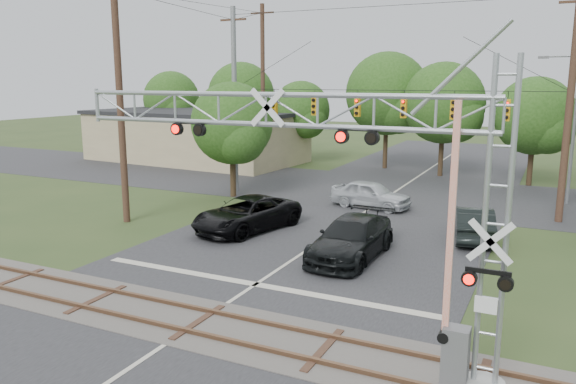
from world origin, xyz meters
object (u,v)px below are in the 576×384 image
at_px(pickup_black, 247,214).
at_px(sedan_silver, 371,194).
at_px(commercial_building, 195,136).
at_px(streetlight, 571,121).
at_px(car_dark, 351,238).
at_px(crossing_gantry, 346,180).
at_px(traffic_signal_span, 396,105).

bearing_deg(pickup_black, sedan_silver, 75.39).
height_order(sedan_silver, commercial_building, commercial_building).
xyz_separation_m(commercial_building, streetlight, (29.54, -5.37, 2.58)).
bearing_deg(car_dark, crossing_gantry, -70.87).
bearing_deg(streetlight, commercial_building, 169.69).
xyz_separation_m(traffic_signal_span, sedan_silver, (-0.98, -1.06, -4.95)).
height_order(pickup_black, commercial_building, commercial_building).
distance_m(pickup_black, commercial_building, 24.42).
xyz_separation_m(pickup_black, commercial_building, (-15.88, 18.50, 1.41)).
xyz_separation_m(crossing_gantry, traffic_signal_span, (-3.75, 18.36, 0.98)).
bearing_deg(commercial_building, sedan_silver, -25.48).
bearing_deg(sedan_silver, streetlight, -50.27).
height_order(crossing_gantry, streetlight, streetlight).
bearing_deg(traffic_signal_span, sedan_silver, -132.89).
height_order(traffic_signal_span, pickup_black, traffic_signal_span).
bearing_deg(traffic_signal_span, pickup_black, -120.37).
distance_m(pickup_black, sedan_silver, 8.17).
distance_m(crossing_gantry, streetlight, 23.78).
bearing_deg(car_dark, sedan_silver, 103.94).
distance_m(pickup_black, car_dark, 6.19).
xyz_separation_m(crossing_gantry, pickup_black, (-8.59, 10.10, -3.94)).
relative_size(traffic_signal_span, streetlight, 2.26).
height_order(car_dark, sedan_silver, car_dark).
relative_size(pickup_black, sedan_silver, 1.28).
height_order(traffic_signal_span, sedan_silver, traffic_signal_span).
xyz_separation_m(crossing_gantry, streetlight, (5.07, 23.23, 0.04)).
xyz_separation_m(crossing_gantry, car_dark, (-2.68, 8.26, -3.93)).
bearing_deg(traffic_signal_span, car_dark, -83.96).
xyz_separation_m(crossing_gantry, sedan_silver, (-4.73, 17.31, -3.97)).
bearing_deg(crossing_gantry, pickup_black, 130.39).
bearing_deg(sedan_silver, commercial_building, 68.80).
relative_size(car_dark, streetlight, 0.66).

